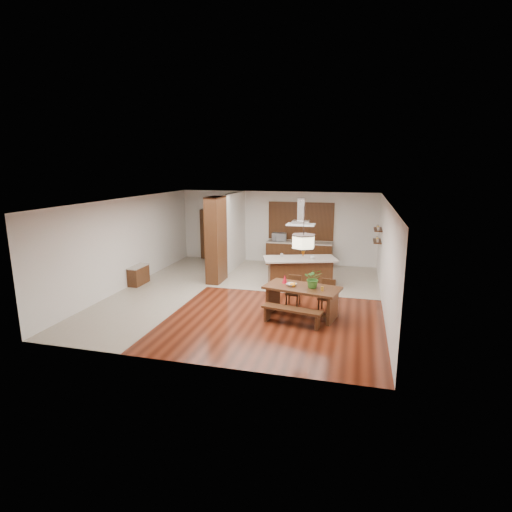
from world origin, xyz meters
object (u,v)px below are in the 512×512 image
(dining_chair_left, at_px, (293,291))
(dining_chair_right, at_px, (326,296))
(pendant_lantern, at_px, (304,232))
(island_cup, at_px, (312,257))
(foliage_plant, at_px, (313,278))
(fruit_bowl, at_px, (291,285))
(range_hood, at_px, (301,212))
(kitchen_island, at_px, (300,272))
(microwave, at_px, (279,237))
(dining_table, at_px, (302,294))
(hallway_console, at_px, (139,275))
(dining_bench, at_px, (292,316))

(dining_chair_left, relative_size, dining_chair_right, 0.98)
(dining_chair_left, distance_m, pendant_lantern, 1.96)
(pendant_lantern, distance_m, island_cup, 2.88)
(foliage_plant, distance_m, fruit_bowl, 0.62)
(dining_chair_left, height_order, pendant_lantern, pendant_lantern)
(dining_chair_right, height_order, range_hood, range_hood)
(kitchen_island, xyz_separation_m, microwave, (-1.25, 2.85, 0.62))
(dining_chair_right, xyz_separation_m, foliage_plant, (-0.31, -0.49, 0.61))
(dining_table, distance_m, range_hood, 3.30)
(range_hood, height_order, microwave, range_hood)
(dining_chair_left, bearing_deg, dining_table, -58.13)
(fruit_bowl, distance_m, microwave, 5.70)
(dining_chair_left, height_order, dining_chair_right, dining_chair_right)
(dining_table, relative_size, dining_chair_left, 2.41)
(dining_table, relative_size, foliage_plant, 4.10)
(fruit_bowl, height_order, microwave, microwave)
(dining_chair_left, xyz_separation_m, kitchen_island, (-0.11, 2.00, 0.06))
(pendant_lantern, distance_m, foliage_plant, 1.22)
(microwave, bearing_deg, dining_chair_right, -72.58)
(dining_chair_right, bearing_deg, kitchen_island, 127.23)
(fruit_bowl, bearing_deg, microwave, 104.35)
(kitchen_island, height_order, range_hood, range_hood)
(dining_table, bearing_deg, hallway_console, 165.15)
(dining_chair_right, xyz_separation_m, microwave, (-2.30, 5.06, 0.67))
(range_hood, relative_size, island_cup, 6.73)
(dining_chair_left, bearing_deg, microwave, 111.17)
(fruit_bowl, bearing_deg, pendant_lantern, -1.14)
(dining_chair_left, distance_m, fruit_bowl, 0.78)
(hallway_console, xyz_separation_m, dining_chair_right, (6.29, -1.04, 0.13))
(microwave, bearing_deg, dining_bench, -83.03)
(dining_table, height_order, pendant_lantern, pendant_lantern)
(hallway_console, xyz_separation_m, kitchen_island, (5.25, 1.17, 0.18))
(hallway_console, distance_m, island_cup, 5.80)
(foliage_plant, relative_size, fruit_bowl, 2.00)
(dining_table, distance_m, pendant_lantern, 1.66)
(dining_bench, height_order, range_hood, range_hood)
(dining_chair_left, distance_m, foliage_plant, 1.12)
(range_hood, bearing_deg, foliage_plant, -74.79)
(pendant_lantern, bearing_deg, dining_table, 0.00)
(foliage_plant, bearing_deg, dining_chair_right, 57.12)
(dining_table, distance_m, microwave, 5.80)
(dining_bench, height_order, pendant_lantern, pendant_lantern)
(microwave, bearing_deg, island_cup, -67.42)
(dining_chair_left, bearing_deg, range_hood, 98.58)
(hallway_console, distance_m, range_hood, 5.79)
(dining_chair_left, bearing_deg, dining_bench, -76.87)
(dining_chair_right, distance_m, pendant_lantern, 1.96)
(pendant_lantern, bearing_deg, range_hood, 99.50)
(dining_table, height_order, kitchen_island, kitchen_island)
(pendant_lantern, xyz_separation_m, kitchen_island, (-0.45, 2.68, -1.75))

